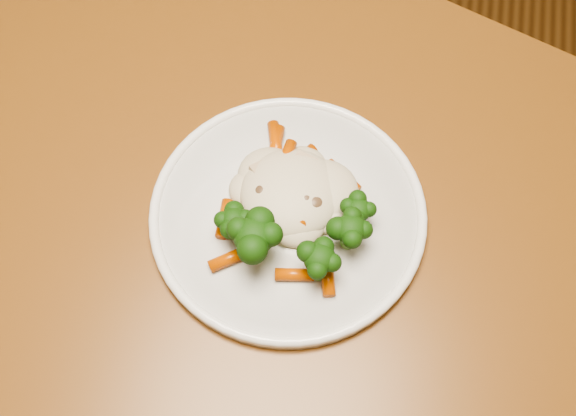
# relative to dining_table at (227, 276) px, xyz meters

# --- Properties ---
(dining_table) EXTENTS (1.39, 1.16, 0.75)m
(dining_table) POSITION_rel_dining_table_xyz_m (0.00, 0.00, 0.00)
(dining_table) COLOR brown
(dining_table) RESTS_ON ground
(plate) EXTENTS (0.27, 0.27, 0.01)m
(plate) POSITION_rel_dining_table_xyz_m (0.06, 0.03, 0.11)
(plate) COLOR white
(plate) RESTS_ON dining_table
(meal) EXTENTS (0.15, 0.18, 0.05)m
(meal) POSITION_rel_dining_table_xyz_m (0.07, 0.02, 0.13)
(meal) COLOR beige
(meal) RESTS_ON plate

